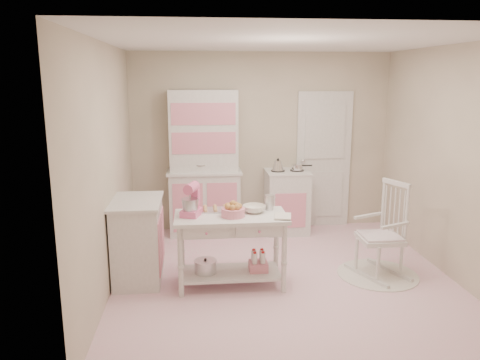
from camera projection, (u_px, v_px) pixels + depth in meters
name	position (u px, v px, depth m)	size (l,w,h in m)	color
room_shell	(286.00, 134.00, 5.00)	(3.84, 3.84, 2.62)	pink
door	(323.00, 160.00, 7.04)	(0.82, 0.05, 2.04)	white
hutch	(204.00, 163.00, 6.67)	(1.06, 0.50, 2.08)	white
stove	(287.00, 201.00, 6.85)	(0.62, 0.57, 0.92)	white
base_cabinet	(138.00, 240.00, 5.23)	(0.54, 0.84, 0.92)	white
lace_rug	(377.00, 274.00, 5.42)	(0.92, 0.92, 0.01)	white
rocking_chair	(380.00, 230.00, 5.30)	(0.48, 0.72, 1.10)	white
work_table	(231.00, 250.00, 5.08)	(1.20, 0.60, 0.80)	white
stand_mixer	(191.00, 200.00, 4.94)	(0.20, 0.28, 0.34)	pink
cookie_tray	(216.00, 210.00, 5.15)	(0.34, 0.24, 0.02)	silver
bread_basket	(233.00, 212.00, 4.94)	(0.25, 0.25, 0.09)	pink
mixing_bowl	(254.00, 209.00, 5.09)	(0.25, 0.25, 0.08)	white
metal_pitcher	(269.00, 202.00, 5.17)	(0.10, 0.10, 0.17)	silver
recipe_book	(274.00, 216.00, 4.92)	(0.17, 0.23, 0.02)	white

